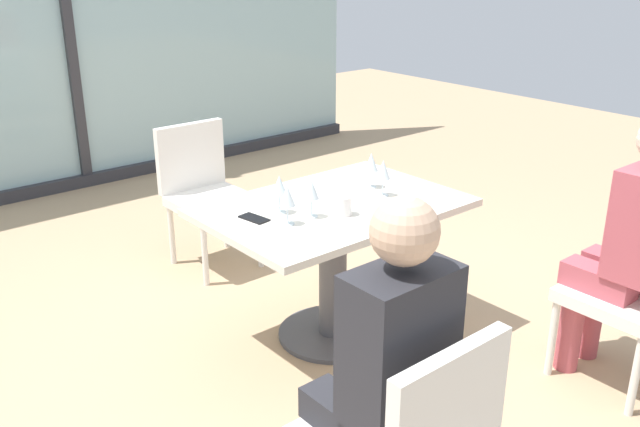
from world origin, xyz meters
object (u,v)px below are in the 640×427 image
object	(u,v)px
coffee_cup	(344,206)
wine_glass_0	(371,163)
person_front_left	(384,364)
wine_glass_3	(311,190)
cell_phone_on_table	(254,218)
dining_table_main	(333,241)
person_front_right	(630,239)
wine_glass_2	(279,186)
wine_glass_4	(383,170)
chair_near_window	(205,187)
wine_glass_1	(287,197)

from	to	relation	value
coffee_cup	wine_glass_0	bearing A→B (deg)	28.85
person_front_left	wine_glass_3	xyz separation A→B (m)	(0.56, 1.04, 0.16)
wine_glass_0	cell_phone_on_table	distance (m)	0.73
dining_table_main	wine_glass_0	xyz separation A→B (m)	(0.31, 0.06, 0.33)
dining_table_main	person_front_right	bearing A→B (deg)	-55.73
wine_glass_2	wine_glass_4	size ratio (longest dim) A/B	1.00
wine_glass_0	person_front_right	bearing A→B (deg)	-69.07
chair_near_window	wine_glass_3	distance (m)	1.35
wine_glass_2	person_front_right	bearing A→B (deg)	-48.85
chair_near_window	wine_glass_4	distance (m)	1.36
chair_near_window	wine_glass_0	xyz separation A→B (m)	(0.31, -1.16, 0.37)
dining_table_main	wine_glass_1	distance (m)	0.47
wine_glass_3	coffee_cup	xyz separation A→B (m)	(0.13, -0.07, -0.09)
coffee_cup	cell_phone_on_table	distance (m)	0.42
wine_glass_1	coffee_cup	distance (m)	0.29
person_front_right	wine_glass_2	size ratio (longest dim) A/B	6.81
dining_table_main	wine_glass_3	size ratio (longest dim) A/B	6.64
wine_glass_0	wine_glass_1	size ratio (longest dim) A/B	1.00
wine_glass_1	coffee_cup	xyz separation A→B (m)	(0.27, -0.07, -0.09)
dining_table_main	wine_glass_0	bearing A→B (deg)	11.21
dining_table_main	wine_glass_3	distance (m)	0.38
person_front_left	coffee_cup	size ratio (longest dim) A/B	14.00
coffee_cup	chair_near_window	bearing A→B (deg)	87.44
chair_near_window	coffee_cup	distance (m)	1.39
wine_glass_1	coffee_cup	world-z (taller)	wine_glass_1
wine_glass_4	wine_glass_3	bearing A→B (deg)	179.94
person_front_left	dining_table_main	bearing A→B (deg)	55.73
chair_near_window	cell_phone_on_table	size ratio (longest dim) A/B	6.04
coffee_cup	person_front_right	bearing A→B (deg)	-49.82
chair_near_window	person_front_right	bearing A→B (deg)	-72.01
chair_near_window	cell_phone_on_table	xyz separation A→B (m)	(-0.41, -1.14, 0.24)
chair_near_window	wine_glass_1	distance (m)	1.38
chair_near_window	person_front_left	xyz separation A→B (m)	(-0.76, -2.33, 0.20)
wine_glass_0	wine_glass_4	world-z (taller)	same
dining_table_main	wine_glass_0	distance (m)	0.45
person_front_left	wine_glass_0	distance (m)	1.59
wine_glass_0	wine_glass_2	xyz separation A→B (m)	(-0.58, 0.01, 0.00)
person_front_right	wine_glass_0	xyz separation A→B (m)	(-0.45, 1.17, 0.16)
dining_table_main	wine_glass_3	world-z (taller)	wine_glass_3
wine_glass_2	wine_glass_3	size ratio (longest dim) A/B	1.00
person_front_left	wine_glass_0	xyz separation A→B (m)	(1.06, 1.17, 0.16)
chair_near_window	wine_glass_2	xyz separation A→B (m)	(-0.27, -1.15, 0.37)
wine_glass_1	wine_glass_3	world-z (taller)	same
wine_glass_1	wine_glass_4	world-z (taller)	same
wine_glass_3	wine_glass_4	bearing A→B (deg)	-0.06
chair_near_window	wine_glass_3	xyz separation A→B (m)	(-0.19, -1.29, 0.37)
person_front_right	dining_table_main	bearing A→B (deg)	124.27
chair_near_window	person_front_right	xyz separation A→B (m)	(0.76, -2.33, 0.20)
person_front_left	wine_glass_4	world-z (taller)	person_front_left
wine_glass_2	wine_glass_4	world-z (taller)	same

